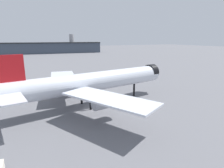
{
  "coord_description": "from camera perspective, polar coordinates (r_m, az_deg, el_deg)",
  "views": [
    {
      "loc": [
        -16.75,
        -50.8,
        20.84
      ],
      "look_at": [
        10.13,
        4.08,
        5.88
      ],
      "focal_mm": 30.17,
      "sensor_mm": 36.0,
      "label": 1
    }
  ],
  "objects": [
    {
      "name": "airliner_near_gate",
      "position": [
        58.69,
        -6.08,
        0.55
      ],
      "size": [
        60.53,
        54.7,
        17.04
      ],
      "rotation": [
        0.0,
        0.0,
        0.15
      ],
      "color": "silver",
      "rests_on": "ground"
    },
    {
      "name": "terminal_building",
      "position": [
        280.33,
        -25.56,
        9.76
      ],
      "size": [
        214.26,
        39.09,
        26.05
      ],
      "rotation": [
        0.0,
        0.0,
        -0.09
      ],
      "color": "#3D4756",
      "rests_on": "ground"
    },
    {
      "name": "traffic_cone_near_nose",
      "position": [
        96.17,
        -3.14,
        1.4
      ],
      "size": [
        0.46,
        0.46,
        0.57
      ],
      "primitive_type": "cone",
      "color": "#F2600C",
      "rests_on": "ground"
    },
    {
      "name": "baggage_cart_trailing",
      "position": [
        93.91,
        2.28,
        1.54
      ],
      "size": [
        2.63,
        2.25,
        1.82
      ],
      "rotation": [
        0.0,
        0.0,
        2.97
      ],
      "color": "black",
      "rests_on": "ground"
    },
    {
      "name": "baggage_tug_wing",
      "position": [
        89.06,
        -21.38,
        -0.09
      ],
      "size": [
        2.53,
        3.49,
        1.85
      ],
      "rotation": [
        0.0,
        0.0,
        4.96
      ],
      "color": "black",
      "rests_on": "ground"
    },
    {
      "name": "ground",
      "position": [
        57.41,
        -7.37,
        -7.65
      ],
      "size": [
        900.0,
        900.0,
        0.0
      ],
      "primitive_type": "plane",
      "color": "slate"
    }
  ]
}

